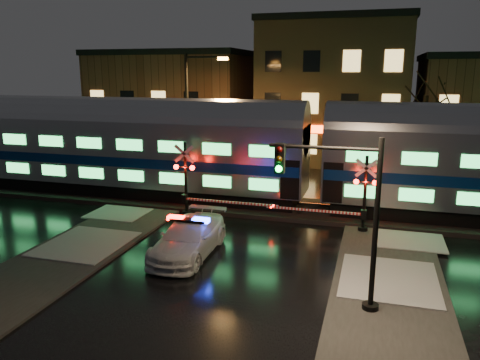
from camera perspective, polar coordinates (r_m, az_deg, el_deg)
name	(u,v)px	position (r m, az deg, el deg)	size (l,w,h in m)	color
ground	(243,238)	(22.17, 0.39, -7.12)	(120.00, 120.00, 0.00)	black
ballast	(267,207)	(26.73, 3.33, -3.29)	(90.00, 4.20, 0.24)	black
sidewalk_left	(40,272)	(20.07, -23.18, -10.29)	(4.00, 20.00, 0.12)	#2D2D2D
sidewalk_right	(390,321)	(15.96, 17.86, -16.06)	(4.00, 20.00, 0.12)	#2D2D2D
building_left	(176,105)	(46.08, -7.78, 9.10)	(14.00, 10.00, 9.00)	#563021
building_mid	(335,93)	(42.70, 11.51, 10.32)	(12.00, 11.00, 11.50)	brown
train	(316,153)	(25.55, 9.22, 3.31)	(51.00, 3.12, 5.92)	black
police_car	(189,238)	(20.15, -6.26, -7.00)	(2.18, 5.24, 1.68)	white
crossing_signal_right	(357,202)	(23.13, 14.02, -2.58)	(5.37, 0.64, 3.80)	black
crossing_signal_left	(192,187)	(24.86, -5.93, -0.87)	(5.75, 0.65, 4.07)	black
traffic_light	(346,221)	(15.23, 12.85, -4.89)	(3.71, 0.68, 5.74)	black
streetlight	(191,112)	(31.43, -5.94, 8.30)	(2.93, 0.31, 8.76)	black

